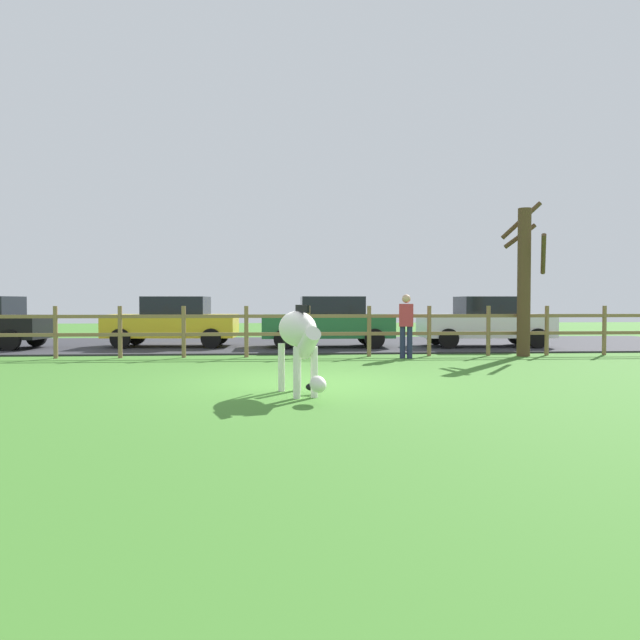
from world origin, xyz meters
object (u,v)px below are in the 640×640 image
at_px(bare_tree, 524,278).
at_px(visitor_near_fence, 406,323).
at_px(crow_on_grass, 312,386).
at_px(zebra, 299,336).
at_px(parked_car_yellow, 173,321).
at_px(parked_car_white, 486,321).
at_px(parked_car_green, 328,321).

height_order(bare_tree, visitor_near_fence, bare_tree).
relative_size(crow_on_grass, visitor_near_fence, 0.13).
height_order(zebra, crow_on_grass, zebra).
bearing_deg(crow_on_grass, parked_car_yellow, 110.98).
relative_size(zebra, parked_car_white, 0.47).
relative_size(parked_car_white, parked_car_green, 1.01).
distance_m(crow_on_grass, parked_car_green, 9.41).
xyz_separation_m(parked_car_yellow, parked_car_green, (4.83, -0.54, 0.00)).
relative_size(bare_tree, parked_car_white, 1.03).
xyz_separation_m(parked_car_green, visitor_near_fence, (1.71, -3.43, 0.06)).
distance_m(parked_car_green, visitor_near_fence, 3.83).
xyz_separation_m(bare_tree, parked_car_green, (-4.99, 3.00, -1.25)).
relative_size(crow_on_grass, parked_car_green, 0.05).
height_order(bare_tree, parked_car_white, bare_tree).
bearing_deg(bare_tree, visitor_near_fence, -172.60).
height_order(parked_car_yellow, parked_car_green, same).
bearing_deg(parked_car_white, zebra, -123.97).
bearing_deg(parked_car_white, crow_on_grass, -123.17).
bearing_deg(visitor_near_fence, bare_tree, 7.40).
relative_size(parked_car_green, visitor_near_fence, 2.44).
xyz_separation_m(parked_car_yellow, visitor_near_fence, (6.54, -3.97, 0.06)).
height_order(crow_on_grass, parked_car_green, parked_car_green).
xyz_separation_m(crow_on_grass, visitor_near_fence, (2.76, 5.89, 0.78)).
bearing_deg(parked_car_white, parked_car_yellow, 175.89).
distance_m(zebra, parked_car_green, 9.44).
bearing_deg(bare_tree, parked_car_yellow, 160.17).
bearing_deg(crow_on_grass, parked_car_green, 83.57).
bearing_deg(parked_car_green, visitor_near_fence, -63.48).
distance_m(bare_tree, parked_car_yellow, 10.51).
distance_m(bare_tree, crow_on_grass, 8.96).
bearing_deg(visitor_near_fence, parked_car_green, 116.52).
height_order(bare_tree, parked_car_green, bare_tree).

